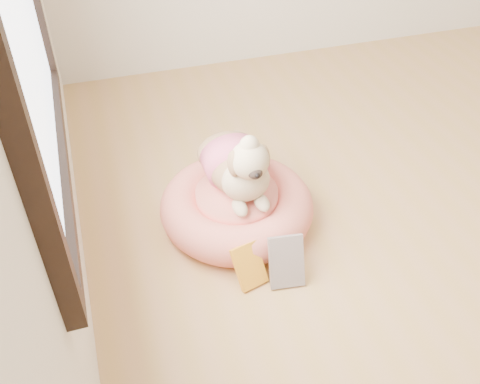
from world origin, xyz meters
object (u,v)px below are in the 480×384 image
object	(u,v)px
dog	(238,154)
book_yellow	(249,266)
pet_bed	(237,206)
book_white	(286,262)

from	to	relation	value
dog	book_yellow	bearing A→B (deg)	-102.10
pet_bed	dog	xyz separation A→B (m)	(0.02, 0.02, 0.28)
dog	book_white	bearing A→B (deg)	-81.77
pet_bed	dog	world-z (taller)	dog
pet_bed	book_white	bearing A→B (deg)	-77.98
pet_bed	dog	distance (m)	0.28
dog	book_yellow	world-z (taller)	dog
pet_bed	dog	bearing A→B (deg)	56.58
dog	book_yellow	distance (m)	0.48
book_yellow	dog	bearing A→B (deg)	64.20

